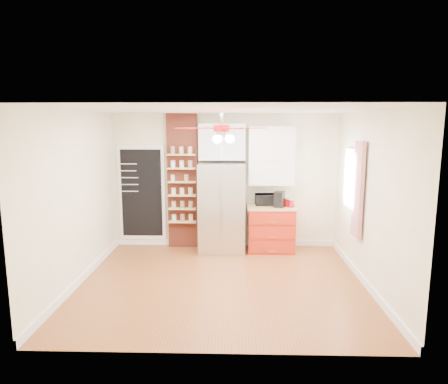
{
  "coord_description": "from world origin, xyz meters",
  "views": [
    {
      "loc": [
        0.2,
        -6.02,
        2.49
      ],
      "look_at": [
        0.01,
        0.9,
        1.31
      ],
      "focal_mm": 32.0,
      "sensor_mm": 36.0,
      "label": 1
    }
  ],
  "objects_px": {
    "ceiling_fan": "(222,129)",
    "pantry_jar_oats": "(173,178)",
    "fridge": "(222,208)",
    "canister_left": "(291,204)",
    "toaster_oven": "(265,199)",
    "coffee_maker": "(279,199)",
    "red_cabinet": "(271,228)"
  },
  "relations": [
    {
      "from": "toaster_oven",
      "to": "red_cabinet",
      "type": "bearing_deg",
      "value": -46.56
    },
    {
      "from": "red_cabinet",
      "to": "toaster_oven",
      "type": "relative_size",
      "value": 2.31
    },
    {
      "from": "canister_left",
      "to": "pantry_jar_oats",
      "type": "bearing_deg",
      "value": 174.77
    },
    {
      "from": "ceiling_fan",
      "to": "canister_left",
      "type": "bearing_deg",
      "value": 50.82
    },
    {
      "from": "fridge",
      "to": "ceiling_fan",
      "type": "height_order",
      "value": "ceiling_fan"
    },
    {
      "from": "canister_left",
      "to": "fridge",
      "type": "bearing_deg",
      "value": 177.98
    },
    {
      "from": "fridge",
      "to": "canister_left",
      "type": "height_order",
      "value": "fridge"
    },
    {
      "from": "fridge",
      "to": "canister_left",
      "type": "distance_m",
      "value": 1.34
    },
    {
      "from": "fridge",
      "to": "ceiling_fan",
      "type": "bearing_deg",
      "value": -88.24
    },
    {
      "from": "ceiling_fan",
      "to": "fridge",
      "type": "bearing_deg",
      "value": 91.76
    },
    {
      "from": "toaster_oven",
      "to": "ceiling_fan",
      "type": "bearing_deg",
      "value": -117.98
    },
    {
      "from": "canister_left",
      "to": "pantry_jar_oats",
      "type": "relative_size",
      "value": 1.24
    },
    {
      "from": "red_cabinet",
      "to": "canister_left",
      "type": "relative_size",
      "value": 6.57
    },
    {
      "from": "fridge",
      "to": "coffee_maker",
      "type": "xyz_separation_m",
      "value": [
        1.11,
        -0.04,
        0.18
      ]
    },
    {
      "from": "ceiling_fan",
      "to": "canister_left",
      "type": "height_order",
      "value": "ceiling_fan"
    },
    {
      "from": "coffee_maker",
      "to": "pantry_jar_oats",
      "type": "distance_m",
      "value": 2.14
    },
    {
      "from": "coffee_maker",
      "to": "canister_left",
      "type": "bearing_deg",
      "value": 20.24
    },
    {
      "from": "ceiling_fan",
      "to": "pantry_jar_oats",
      "type": "xyz_separation_m",
      "value": [
        -1.03,
        1.8,
        -0.99
      ]
    },
    {
      "from": "ceiling_fan",
      "to": "toaster_oven",
      "type": "relative_size",
      "value": 3.44
    },
    {
      "from": "ceiling_fan",
      "to": "pantry_jar_oats",
      "type": "distance_m",
      "value": 2.3
    },
    {
      "from": "fridge",
      "to": "ceiling_fan",
      "type": "distance_m",
      "value": 2.25
    },
    {
      "from": "fridge",
      "to": "canister_left",
      "type": "relative_size",
      "value": 12.24
    },
    {
      "from": "toaster_oven",
      "to": "pantry_jar_oats",
      "type": "bearing_deg",
      "value": 176.08
    },
    {
      "from": "red_cabinet",
      "to": "pantry_jar_oats",
      "type": "relative_size",
      "value": 8.14
    },
    {
      "from": "canister_left",
      "to": "red_cabinet",
      "type": "bearing_deg",
      "value": 165.28
    },
    {
      "from": "red_cabinet",
      "to": "coffee_maker",
      "type": "relative_size",
      "value": 3.07
    },
    {
      "from": "toaster_oven",
      "to": "canister_left",
      "type": "xyz_separation_m",
      "value": [
        0.48,
        -0.2,
        -0.04
      ]
    },
    {
      "from": "fridge",
      "to": "coffee_maker",
      "type": "relative_size",
      "value": 5.72
    },
    {
      "from": "canister_left",
      "to": "pantry_jar_oats",
      "type": "distance_m",
      "value": 2.38
    },
    {
      "from": "red_cabinet",
      "to": "ceiling_fan",
      "type": "relative_size",
      "value": 0.67
    },
    {
      "from": "toaster_oven",
      "to": "canister_left",
      "type": "relative_size",
      "value": 2.85
    },
    {
      "from": "canister_left",
      "to": "pantry_jar_oats",
      "type": "height_order",
      "value": "pantry_jar_oats"
    }
  ]
}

